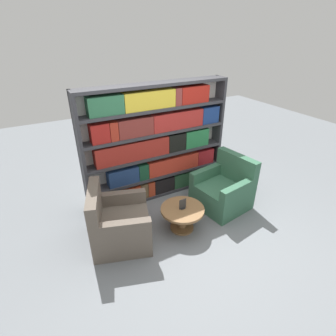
% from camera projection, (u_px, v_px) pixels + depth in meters
% --- Properties ---
extents(ground_plane, '(14.00, 14.00, 0.00)m').
position_uv_depth(ground_plane, '(199.00, 238.00, 3.95)').
color(ground_plane, slate).
extents(bookshelf, '(2.62, 0.30, 2.05)m').
position_uv_depth(bookshelf, '(157.00, 144.00, 4.57)').
color(bookshelf, silver).
rests_on(bookshelf, ground_plane).
extents(armchair_left, '(1.01, 1.03, 0.90)m').
position_uv_depth(armchair_left, '(118.00, 224.00, 3.77)').
color(armchair_left, brown).
rests_on(armchair_left, ground_plane).
extents(armchair_right, '(0.92, 0.93, 0.90)m').
position_uv_depth(armchair_right, '(223.00, 190.00, 4.56)').
color(armchair_right, '#336047').
rests_on(armchair_right, ground_plane).
extents(coffee_table, '(0.67, 0.67, 0.38)m').
position_uv_depth(coffee_table, '(182.00, 214.00, 4.02)').
color(coffee_table, brown).
rests_on(coffee_table, ground_plane).
extents(table_sign, '(0.12, 0.06, 0.16)m').
position_uv_depth(table_sign, '(183.00, 205.00, 3.94)').
color(table_sign, black).
rests_on(table_sign, coffee_table).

